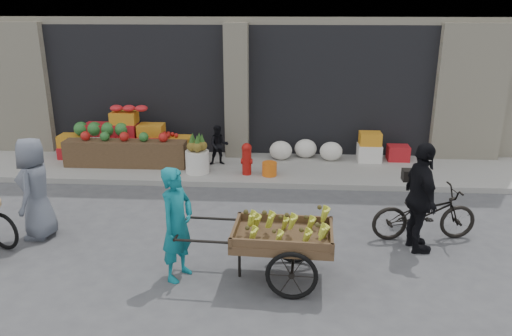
# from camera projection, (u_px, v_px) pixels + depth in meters

# --- Properties ---
(ground) EXTENTS (80.00, 80.00, 0.00)m
(ground) POSITION_uv_depth(u_px,v_px,m) (205.00, 257.00, 7.69)
(ground) COLOR #424244
(ground) RESTS_ON ground
(sidewalk) EXTENTS (18.00, 2.20, 0.12)m
(sidewalk) POSITION_uv_depth(u_px,v_px,m) (234.00, 168.00, 11.55)
(sidewalk) COLOR gray
(sidewalk) RESTS_ON ground
(building) EXTENTS (14.00, 6.45, 7.00)m
(building) POSITION_uv_depth(u_px,v_px,m) (247.00, 15.00, 14.22)
(building) COLOR beige
(building) RESTS_ON ground
(fruit_display) EXTENTS (3.10, 1.12, 1.24)m
(fruit_display) POSITION_uv_depth(u_px,v_px,m) (130.00, 138.00, 11.77)
(fruit_display) COLOR #AE181E
(fruit_display) RESTS_ON sidewalk
(pineapple_bin) EXTENTS (0.52, 0.52, 0.50)m
(pineapple_bin) POSITION_uv_depth(u_px,v_px,m) (197.00, 162.00, 11.02)
(pineapple_bin) COLOR silver
(pineapple_bin) RESTS_ON sidewalk
(fire_hydrant) EXTENTS (0.22, 0.22, 0.71)m
(fire_hydrant) POSITION_uv_depth(u_px,v_px,m) (247.00, 158.00, 10.86)
(fire_hydrant) COLOR #A5140F
(fire_hydrant) RESTS_ON sidewalk
(orange_bucket) EXTENTS (0.32, 0.32, 0.30)m
(orange_bucket) POSITION_uv_depth(u_px,v_px,m) (269.00, 169.00, 10.86)
(orange_bucket) COLOR orange
(orange_bucket) RESTS_ON sidewalk
(right_bay_goods) EXTENTS (3.35, 0.60, 0.70)m
(right_bay_goods) POSITION_uv_depth(u_px,v_px,m) (346.00, 149.00, 11.84)
(right_bay_goods) COLOR silver
(right_bay_goods) RESTS_ON sidewalk
(seated_person) EXTENTS (0.51, 0.43, 0.93)m
(seated_person) POSITION_uv_depth(u_px,v_px,m) (219.00, 145.00, 11.50)
(seated_person) COLOR black
(seated_person) RESTS_ON sidewalk
(banana_cart) EXTENTS (2.39, 1.08, 0.98)m
(banana_cart) POSITION_uv_depth(u_px,v_px,m) (279.00, 233.00, 6.85)
(banana_cart) COLOR brown
(banana_cart) RESTS_ON ground
(vendor_woman) EXTENTS (0.60, 0.71, 1.64)m
(vendor_woman) POSITION_uv_depth(u_px,v_px,m) (177.00, 224.00, 6.87)
(vendor_woman) COLOR #106E7A
(vendor_woman) RESTS_ON ground
(vendor_grey) EXTENTS (0.61, 0.87, 1.70)m
(vendor_grey) POSITION_uv_depth(u_px,v_px,m) (35.00, 188.00, 8.10)
(vendor_grey) COLOR slate
(vendor_grey) RESTS_ON ground
(bicycle) EXTENTS (1.78, 0.80, 0.90)m
(bicycle) POSITION_uv_depth(u_px,v_px,m) (424.00, 213.00, 8.13)
(bicycle) COLOR black
(bicycle) RESTS_ON ground
(cyclist) EXTENTS (0.55, 1.07, 1.75)m
(cyclist) POSITION_uv_depth(u_px,v_px,m) (421.00, 198.00, 7.63)
(cyclist) COLOR black
(cyclist) RESTS_ON ground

